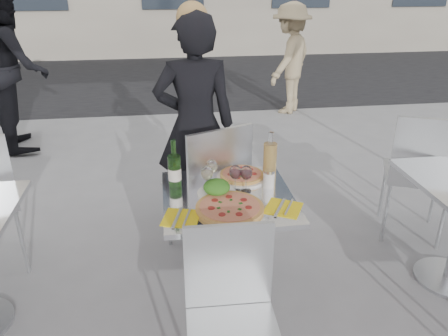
{
  "coord_description": "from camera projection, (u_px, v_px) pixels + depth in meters",
  "views": [
    {
      "loc": [
        -0.32,
        -2.13,
        1.89
      ],
      "look_at": [
        0.0,
        0.15,
        0.85
      ],
      "focal_mm": 35.0,
      "sensor_mm": 36.0,
      "label": 1
    }
  ],
  "objects": [
    {
      "name": "ground",
      "position": [
        227.0,
        301.0,
        2.74
      ],
      "size": [
        80.0,
        80.0,
        0.0
      ],
      "primitive_type": "plane",
      "color": "gray"
    },
    {
      "name": "street_asphalt",
      "position": [
        179.0,
        76.0,
        8.61
      ],
      "size": [
        24.0,
        5.0,
        0.0
      ],
      "primitive_type": "cube",
      "color": "black",
      "rests_on": "ground"
    },
    {
      "name": "main_table",
      "position": [
        228.0,
        227.0,
        2.52
      ],
      "size": [
        0.72,
        0.72,
        0.75
      ],
      "color": "#B7BABF",
      "rests_on": "ground"
    },
    {
      "name": "chair_far",
      "position": [
        211.0,
        183.0,
        2.92
      ],
      "size": [
        0.61,
        0.61,
        1.01
      ],
      "rotation": [
        0.0,
        0.0,
        3.53
      ],
      "color": "silver",
      "rests_on": "ground"
    },
    {
      "name": "chair_near",
      "position": [
        232.0,
        307.0,
        1.94
      ],
      "size": [
        0.42,
        0.43,
        0.89
      ],
      "rotation": [
        0.0,
        0.0,
        -0.03
      ],
      "color": "silver",
      "rests_on": "ground"
    },
    {
      "name": "side_chair_rfar",
      "position": [
        421.0,
        168.0,
        3.14
      ],
      "size": [
        0.61,
        0.61,
        1.01
      ],
      "rotation": [
        0.0,
        0.0,
        2.73
      ],
      "color": "silver",
      "rests_on": "ground"
    },
    {
      "name": "woman_diner",
      "position": [
        195.0,
        126.0,
        3.27
      ],
      "size": [
        0.61,
        0.4,
        1.66
      ],
      "primitive_type": "imported",
      "rotation": [
        0.0,
        0.0,
        3.14
      ],
      "color": "black",
      "rests_on": "ground"
    },
    {
      "name": "pedestrian_a",
      "position": [
        13.0,
        66.0,
        4.84
      ],
      "size": [
        0.97,
        1.09,
        1.85
      ],
      "primitive_type": "imported",
      "rotation": [
        0.0,
        0.0,
        1.92
      ],
      "color": "black",
      "rests_on": "ground"
    },
    {
      "name": "pedestrian_b",
      "position": [
        290.0,
        59.0,
        6.14
      ],
      "size": [
        1.05,
        1.12,
        1.52
      ],
      "primitive_type": "imported",
      "rotation": [
        0.0,
        0.0,
        4.05
      ],
      "color": "tan",
      "rests_on": "ground"
    },
    {
      "name": "pizza_near",
      "position": [
        230.0,
        208.0,
        2.29
      ],
      "size": [
        0.36,
        0.36,
        0.02
      ],
      "color": "tan",
      "rests_on": "main_table"
    },
    {
      "name": "pizza_far",
      "position": [
        242.0,
        176.0,
        2.63
      ],
      "size": [
        0.3,
        0.3,
        0.03
      ],
      "color": "white",
      "rests_on": "main_table"
    },
    {
      "name": "salad_plate",
      "position": [
        217.0,
        188.0,
        2.43
      ],
      "size": [
        0.22,
        0.22,
        0.09
      ],
      "color": "white",
      "rests_on": "main_table"
    },
    {
      "name": "wine_bottle",
      "position": [
        175.0,
        170.0,
        2.47
      ],
      "size": [
        0.07,
        0.08,
        0.29
      ],
      "color": "#2A5B22",
      "rests_on": "main_table"
    },
    {
      "name": "carafe",
      "position": [
        270.0,
        160.0,
        2.6
      ],
      "size": [
        0.08,
        0.08,
        0.29
      ],
      "color": "#DEB55F",
      "rests_on": "main_table"
    },
    {
      "name": "sugar_shaker",
      "position": [
        269.0,
        179.0,
        2.51
      ],
      "size": [
        0.06,
        0.06,
        0.11
      ],
      "color": "white",
      "rests_on": "main_table"
    },
    {
      "name": "wineglass_white_a",
      "position": [
        207.0,
        174.0,
        2.44
      ],
      "size": [
        0.07,
        0.07,
        0.16
      ],
      "color": "white",
      "rests_on": "main_table"
    },
    {
      "name": "wineglass_white_b",
      "position": [
        212.0,
        168.0,
        2.51
      ],
      "size": [
        0.07,
        0.07,
        0.16
      ],
      "color": "white",
      "rests_on": "main_table"
    },
    {
      "name": "wineglass_red_a",
      "position": [
        235.0,
        173.0,
        2.44
      ],
      "size": [
        0.07,
        0.07,
        0.16
      ],
      "color": "white",
      "rests_on": "main_table"
    },
    {
      "name": "wineglass_red_b",
      "position": [
        246.0,
        174.0,
        2.44
      ],
      "size": [
        0.07,
        0.07,
        0.16
      ],
      "color": "white",
      "rests_on": "main_table"
    },
    {
      "name": "napkin_left",
      "position": [
        181.0,
        218.0,
        2.21
      ],
      "size": [
        0.22,
        0.22,
        0.01
      ],
      "rotation": [
        0.0,
        0.0,
        -0.27
      ],
      "color": "yellow",
      "rests_on": "main_table"
    },
    {
      "name": "napkin_right",
      "position": [
        283.0,
        208.0,
        2.3
      ],
      "size": [
        0.24,
        0.24,
        0.01
      ],
      "rotation": [
        0.0,
        0.0,
        -0.5
      ],
      "color": "yellow",
      "rests_on": "main_table"
    }
  ]
}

